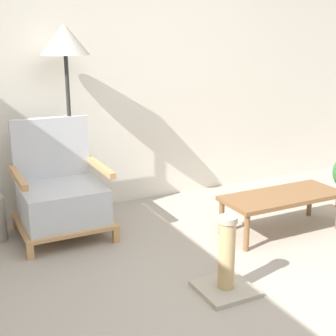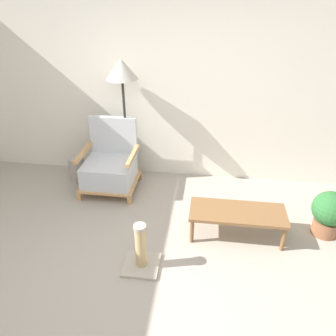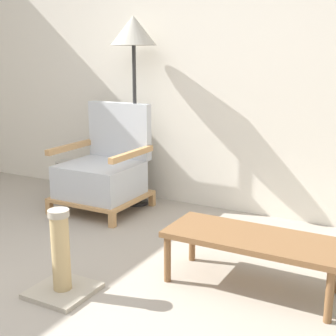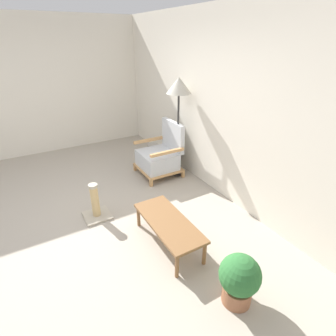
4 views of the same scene
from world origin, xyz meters
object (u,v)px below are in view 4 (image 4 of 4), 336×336
scratching_post (96,206)px  coffee_table (168,224)px  vase (153,153)px  potted_plant (239,279)px  floor_lamp (179,90)px  armchair (160,156)px

scratching_post → coffee_table: bearing=32.4°
vase → potted_plant: (3.22, -0.75, 0.11)m
coffee_table → scratching_post: bearing=-147.6°
floor_lamp → scratching_post: (0.54, -1.66, -1.33)m
coffee_table → potted_plant: 1.02m
floor_lamp → vase: (-0.72, -0.13, -1.33)m
armchair → scratching_post: 1.58m
armchair → floor_lamp: (0.18, 0.27, 1.16)m
scratching_post → floor_lamp: bearing=107.9°
coffee_table → scratching_post: size_ratio=2.01×
floor_lamp → coffee_table: floor_lamp is taller
potted_plant → floor_lamp: bearing=160.5°
coffee_table → potted_plant: size_ratio=1.94×
floor_lamp → vase: size_ratio=4.70×
armchair → coffee_table: armchair is taller
armchair → floor_lamp: floor_lamp is taller
potted_plant → armchair: bearing=166.9°
vase → potted_plant: size_ratio=0.67×
vase → potted_plant: 3.31m
coffee_table → vase: bearing=157.4°
vase → potted_plant: potted_plant is taller
floor_lamp → scratching_post: bearing=-72.1°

